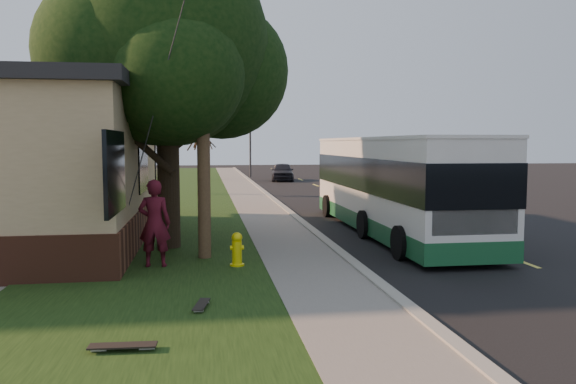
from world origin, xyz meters
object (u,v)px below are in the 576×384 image
object	(u,v)px
fire_hydrant	(237,249)
traffic_signal	(250,138)
leafy_tree	(168,49)
bare_tree_far	(208,154)
skateboard_main	(201,305)
skateboard_spare	(123,346)
transit_bus	(392,182)
distant_car	(282,172)
skateboarder	(155,223)
bare_tree_near	(200,155)
utility_pole	(202,61)

from	to	relation	value
fire_hydrant	traffic_signal	bearing A→B (deg)	84.79
leafy_tree	bare_tree_far	bearing A→B (deg)	87.55
skateboard_main	skateboard_spare	xyz separation A→B (m)	(-1.00, -1.79, 0.01)
transit_bus	distant_car	bearing A→B (deg)	89.89
leafy_tree	transit_bus	world-z (taller)	leafy_tree
bare_tree_far	distant_car	world-z (taller)	bare_tree_far
transit_bus	traffic_signal	bearing A→B (deg)	93.67
skateboarder	distant_car	distance (m)	29.48
bare_tree_near	skateboard_main	bearing A→B (deg)	-89.63
fire_hydrant	skateboard_main	xyz separation A→B (m)	(-0.76, -3.10, -0.31)
bare_tree_far	distant_car	bearing A→B (deg)	-11.71
bare_tree_far	skateboarder	bearing A→B (deg)	-92.64
utility_pole	skateboard_spare	bearing A→B (deg)	-100.26
skateboarder	traffic_signal	bearing A→B (deg)	-93.12
bare_tree_far	skateboarder	world-z (taller)	bare_tree_far
bare_tree_near	skateboard_spare	distance (m)	22.99
transit_bus	leafy_tree	bearing A→B (deg)	-166.10
bare_tree_far	skateboard_spare	world-z (taller)	bare_tree_far
utility_pole	bare_tree_far	bearing A→B (deg)	89.40
bare_tree_far	skateboard_main	bearing A→B (deg)	-90.63
leafy_tree	transit_bus	distance (m)	7.67
utility_pole	skateboarder	world-z (taller)	utility_pole
skateboarder	leafy_tree	bearing A→B (deg)	-89.66
traffic_signal	skateboard_spare	world-z (taller)	traffic_signal
bare_tree_far	skateboard_main	world-z (taller)	bare_tree_far
bare_tree_far	transit_bus	size ratio (longest dim) A/B	0.37
bare_tree_far	skateboarder	xyz separation A→B (m)	(-1.37, -29.81, -0.98)
fire_hydrant	distant_car	world-z (taller)	distant_car
fire_hydrant	utility_pole	size ratio (longest dim) A/B	0.08
skateboarder	distant_car	size ratio (longest dim) A/B	0.48
skateboard_main	distant_car	xyz separation A→B (m)	(5.82, 31.97, 0.55)
transit_bus	skateboard_main	bearing A→B (deg)	-128.05
transit_bus	distant_car	size ratio (longest dim) A/B	2.75
skateboard_spare	bare_tree_far	bearing A→B (deg)	87.75
leafy_tree	skateboarder	bearing A→B (deg)	-94.74
leafy_tree	skateboard_main	size ratio (longest dim) A/B	10.74
leafy_tree	traffic_signal	world-z (taller)	leafy_tree
utility_pole	bare_tree_near	distance (m)	17.19
bare_tree_near	skateboard_main	distance (m)	21.19
bare_tree_near	utility_pole	bearing A→B (deg)	-89.34
skateboard_main	distant_car	size ratio (longest dim) A/B	0.18
utility_pole	transit_bus	xyz separation A→B (m)	(5.71, 3.28, -3.07)
utility_pole	leafy_tree	bearing A→B (deg)	117.60
utility_pole	transit_bus	bearing A→B (deg)	29.88
transit_bus	skateboard_spare	bearing A→B (deg)	-126.48
skateboard_main	fire_hydrant	bearing A→B (deg)	76.13
fire_hydrant	transit_bus	bearing A→B (deg)	40.50
bare_tree_far	traffic_signal	world-z (taller)	traffic_signal
bare_tree_far	skateboard_main	size ratio (longest dim) A/B	5.55
fire_hydrant	traffic_signal	distance (m)	34.25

